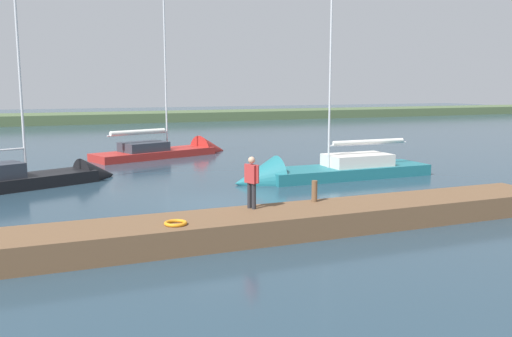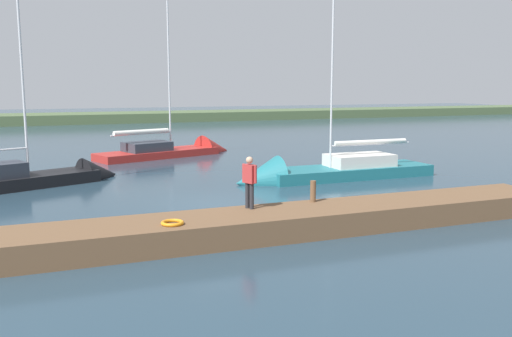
% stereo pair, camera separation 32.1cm
% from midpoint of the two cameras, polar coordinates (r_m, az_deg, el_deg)
% --- Properties ---
extents(ground_plane, '(200.00, 200.00, 0.00)m').
position_cam_midpoint_polar(ground_plane, '(21.78, -4.69, -3.81)').
color(ground_plane, '#263D4C').
extents(far_shoreline, '(180.00, 8.00, 2.40)m').
position_cam_midpoint_polar(far_shoreline, '(73.62, -17.28, 4.61)').
color(far_shoreline, '#4C603D').
rests_on(far_shoreline, ground_plane).
extents(dock_pier, '(22.15, 2.32, 0.77)m').
position_cam_midpoint_polar(dock_pier, '(17.17, 0.32, -5.87)').
color(dock_pier, brown).
rests_on(dock_pier, ground_plane).
extents(mooring_post_near, '(0.20, 0.20, 0.73)m').
position_cam_midpoint_polar(mooring_post_near, '(18.65, 5.66, -2.38)').
color(mooring_post_near, brown).
rests_on(mooring_post_near, dock_pier).
extents(life_ring_buoy, '(0.66, 0.66, 0.10)m').
position_cam_midpoint_polar(life_ring_buoy, '(15.76, -9.01, -5.68)').
color(life_ring_buoy, orange).
rests_on(life_ring_buoy, dock_pier).
extents(sailboat_outer_mooring, '(8.67, 5.18, 10.88)m').
position_cam_midpoint_polar(sailboat_outer_mooring, '(27.86, -21.84, -1.24)').
color(sailboat_outer_mooring, black).
rests_on(sailboat_outer_mooring, ground_plane).
extents(sailboat_mid_channel, '(10.18, 5.56, 11.33)m').
position_cam_midpoint_polar(sailboat_mid_channel, '(37.47, -8.70, 1.59)').
color(sailboat_mid_channel, '#B22823').
rests_on(sailboat_mid_channel, ground_plane).
extents(sailboat_far_right, '(10.68, 2.58, 10.81)m').
position_cam_midpoint_polar(sailboat_far_right, '(27.70, 6.15, -0.74)').
color(sailboat_far_right, '#1E6B75').
rests_on(sailboat_far_right, ground_plane).
extents(person_on_dock, '(0.37, 0.61, 1.69)m').
position_cam_midpoint_polar(person_on_dock, '(17.42, -0.99, -1.08)').
color(person_on_dock, '#28282D').
rests_on(person_on_dock, dock_pier).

